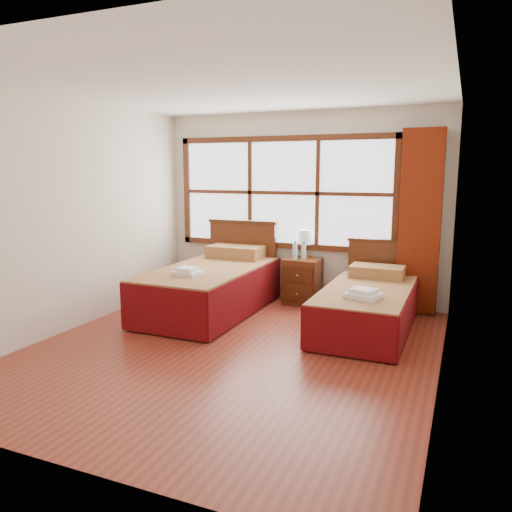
% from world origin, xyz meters
% --- Properties ---
extents(floor, '(4.50, 4.50, 0.00)m').
position_xyz_m(floor, '(0.00, 0.00, 0.00)').
color(floor, maroon).
rests_on(floor, ground).
extents(ceiling, '(4.50, 4.50, 0.00)m').
position_xyz_m(ceiling, '(0.00, 0.00, 2.60)').
color(ceiling, white).
rests_on(ceiling, wall_back).
extents(wall_back, '(4.00, 0.00, 4.00)m').
position_xyz_m(wall_back, '(0.00, 2.25, 1.30)').
color(wall_back, silver).
rests_on(wall_back, floor).
extents(wall_left, '(0.00, 4.50, 4.50)m').
position_xyz_m(wall_left, '(-2.00, 0.00, 1.30)').
color(wall_left, silver).
rests_on(wall_left, floor).
extents(wall_right, '(0.00, 4.50, 4.50)m').
position_xyz_m(wall_right, '(2.00, 0.00, 1.30)').
color(wall_right, silver).
rests_on(wall_right, floor).
extents(window, '(3.16, 0.06, 1.56)m').
position_xyz_m(window, '(-0.25, 2.21, 1.50)').
color(window, white).
rests_on(window, wall_back).
extents(curtain, '(0.50, 0.16, 2.30)m').
position_xyz_m(curtain, '(1.60, 2.11, 1.17)').
color(curtain, maroon).
rests_on(curtain, wall_back).
extents(bed_left, '(1.13, 2.19, 1.10)m').
position_xyz_m(bed_left, '(-0.85, 1.20, 0.33)').
color(bed_left, '#3F1F0D').
rests_on(bed_left, floor).
extents(bed_right, '(0.96, 1.98, 0.93)m').
position_xyz_m(bed_right, '(1.15, 1.20, 0.28)').
color(bed_right, '#3F1F0D').
rests_on(bed_right, floor).
extents(nightstand, '(0.47, 0.46, 0.63)m').
position_xyz_m(nightstand, '(0.12, 1.99, 0.31)').
color(nightstand, '#512511').
rests_on(nightstand, floor).
extents(towels_left, '(0.32, 0.28, 0.09)m').
position_xyz_m(towels_left, '(-0.87, 0.63, 0.63)').
color(towels_left, white).
rests_on(towels_left, bed_left).
extents(towels_right, '(0.40, 0.37, 0.10)m').
position_xyz_m(towels_right, '(1.19, 0.71, 0.54)').
color(towels_right, white).
rests_on(towels_right, bed_right).
extents(lamp, '(0.19, 0.19, 0.38)m').
position_xyz_m(lamp, '(0.11, 2.12, 0.89)').
color(lamp, gold).
rests_on(lamp, nightstand).
extents(bottle_near, '(0.07, 0.07, 0.25)m').
position_xyz_m(bottle_near, '(0.03, 1.91, 0.74)').
color(bottle_near, silver).
rests_on(bottle_near, nightstand).
extents(bottle_far, '(0.06, 0.06, 0.24)m').
position_xyz_m(bottle_far, '(0.13, 1.99, 0.74)').
color(bottle_far, silver).
rests_on(bottle_far, nightstand).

